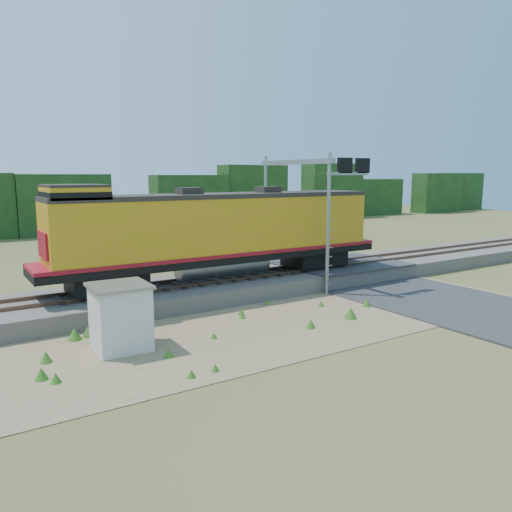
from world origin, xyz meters
TOP-DOWN VIEW (x-y plane):
  - ground at (0.00, 0.00)m, footprint 140.00×140.00m
  - ballast at (0.00, 6.00)m, footprint 70.00×5.00m
  - rails at (0.00, 6.00)m, footprint 70.00×1.54m
  - dirt_shoulder at (-2.00, 0.50)m, footprint 26.00×8.00m
  - road at (7.00, 0.74)m, footprint 7.00×66.00m
  - tree_line_north at (0.00, 38.00)m, footprint 130.00×3.00m
  - weed_clumps at (-3.50, 0.10)m, footprint 15.00×6.20m
  - locomotive at (-1.31, 6.00)m, footprint 18.11×2.76m
  - shed at (-7.98, 0.87)m, footprint 2.01×2.01m
  - signal_gantry at (3.75, 5.33)m, footprint 2.82×6.20m

SIDE VIEW (x-z plane):
  - ground at x=0.00m, z-range 0.00..0.00m
  - weed_clumps at x=-3.50m, z-range -0.28..0.28m
  - dirt_shoulder at x=-2.00m, z-range 0.00..0.03m
  - road at x=7.00m, z-range -0.34..0.52m
  - ballast at x=0.00m, z-range 0.00..0.80m
  - rails at x=0.00m, z-range 0.80..0.96m
  - shed at x=-7.98m, z-range 0.01..2.34m
  - tree_line_north at x=0.00m, z-range -0.18..6.32m
  - locomotive at x=-1.31m, z-range 0.93..5.60m
  - signal_gantry at x=3.75m, z-range 1.77..8.88m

